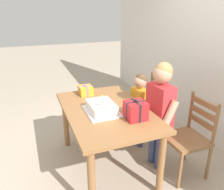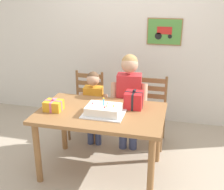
# 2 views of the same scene
# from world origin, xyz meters

# --- Properties ---
(ground_plane) EXTENTS (20.00, 20.00, 0.00)m
(ground_plane) POSITION_xyz_m (0.00, 0.00, 0.00)
(ground_plane) COLOR tan
(back_wall) EXTENTS (6.40, 0.11, 2.60)m
(back_wall) POSITION_xyz_m (0.00, 1.61, 1.30)
(back_wall) COLOR silver
(back_wall) RESTS_ON ground
(dining_table) EXTENTS (1.39, 0.88, 0.76)m
(dining_table) POSITION_xyz_m (0.00, 0.00, 0.65)
(dining_table) COLOR olive
(dining_table) RESTS_ON ground
(birthday_cake) EXTENTS (0.44, 0.34, 0.19)m
(birthday_cake) POSITION_xyz_m (0.05, -0.07, 0.81)
(birthday_cake) COLOR silver
(birthday_cake) RESTS_ON dining_table
(gift_box_red_large) EXTENTS (0.20, 0.21, 0.22)m
(gift_box_red_large) POSITION_xyz_m (0.33, 0.20, 0.85)
(gift_box_red_large) COLOR red
(gift_box_red_large) RESTS_ON dining_table
(gift_box_beside_cake) EXTENTS (0.20, 0.17, 0.15)m
(gift_box_beside_cake) POSITION_xyz_m (-0.51, -0.09, 0.82)
(gift_box_beside_cake) COLOR gold
(gift_box_beside_cake) RESTS_ON dining_table
(chair_left) EXTENTS (0.43, 0.43, 0.92)m
(chair_left) POSITION_xyz_m (-0.45, 0.82, 0.47)
(chair_left) COLOR brown
(chair_left) RESTS_ON ground
(chair_right) EXTENTS (0.42, 0.42, 0.92)m
(chair_right) POSITION_xyz_m (0.45, 0.82, 0.47)
(chair_right) COLOR brown
(chair_right) RESTS_ON ground
(child_older) EXTENTS (0.48, 0.28, 1.28)m
(child_older) POSITION_xyz_m (0.21, 0.57, 0.78)
(child_older) COLOR #38426B
(child_older) RESTS_ON ground
(child_younger) EXTENTS (0.39, 0.23, 1.04)m
(child_younger) POSITION_xyz_m (-0.26, 0.57, 0.63)
(child_younger) COLOR #38426B
(child_younger) RESTS_ON ground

